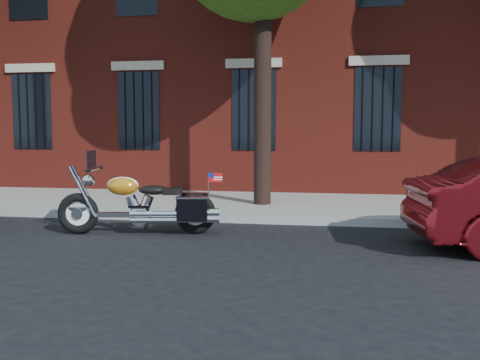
# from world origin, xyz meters

# --- Properties ---
(ground) EXTENTS (120.00, 120.00, 0.00)m
(ground) POSITION_xyz_m (0.00, 0.00, 0.00)
(ground) COLOR black
(ground) RESTS_ON ground
(curb) EXTENTS (40.00, 0.16, 0.15)m
(curb) POSITION_xyz_m (0.00, 1.38, 0.07)
(curb) COLOR gray
(curb) RESTS_ON ground
(sidewalk) EXTENTS (40.00, 3.60, 0.15)m
(sidewalk) POSITION_xyz_m (0.00, 3.26, 0.07)
(sidewalk) COLOR gray
(sidewalk) RESTS_ON ground
(building) EXTENTS (26.00, 10.08, 12.00)m
(building) POSITION_xyz_m (0.00, 10.06, 6.00)
(building) COLOR maroon
(building) RESTS_ON ground
(motorcycle) EXTENTS (2.73, 1.05, 1.36)m
(motorcycle) POSITION_xyz_m (-1.06, 0.04, 0.46)
(motorcycle) COLOR black
(motorcycle) RESTS_ON ground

